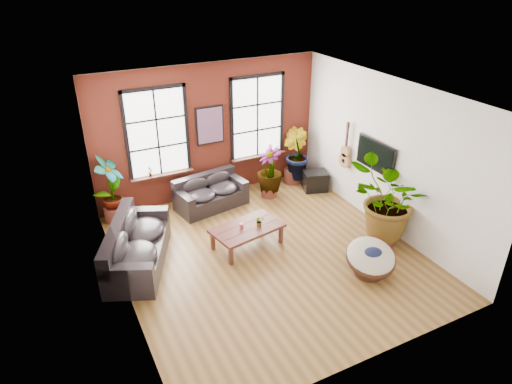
# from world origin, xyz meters

# --- Properties ---
(room) EXTENTS (6.04, 6.54, 3.54)m
(room) POSITION_xyz_m (0.00, 0.15, 1.75)
(room) COLOR brown
(room) RESTS_ON ground
(sofa_back) EXTENTS (1.90, 1.16, 0.82)m
(sofa_back) POSITION_xyz_m (-0.31, 2.60, 0.37)
(sofa_back) COLOR black
(sofa_back) RESTS_ON ground
(sofa_left) EXTENTS (1.89, 2.59, 0.94)m
(sofa_left) POSITION_xyz_m (-2.61, 0.97, 0.43)
(sofa_left) COLOR black
(sofa_left) RESTS_ON ground
(coffee_table) EXTENTS (1.67, 1.14, 0.59)m
(coffee_table) POSITION_xyz_m (-0.26, 0.52, 0.43)
(coffee_table) COLOR #4C221B
(coffee_table) RESTS_ON ground
(papasan_chair) EXTENTS (1.22, 1.23, 0.75)m
(papasan_chair) POSITION_xyz_m (1.50, -1.51, 0.39)
(papasan_chair) COLOR #392014
(papasan_chair) RESTS_ON ground
(poster) EXTENTS (0.74, 0.06, 0.98)m
(poster) POSITION_xyz_m (0.00, 3.18, 1.95)
(poster) COLOR black
(poster) RESTS_ON room
(tv_wall_unit) EXTENTS (0.13, 1.86, 1.20)m
(tv_wall_unit) POSITION_xyz_m (2.93, 0.60, 1.54)
(tv_wall_unit) COLOR black
(tv_wall_unit) RESTS_ON room
(media_box) EXTENTS (0.76, 0.69, 0.53)m
(media_box) POSITION_xyz_m (2.61, 2.17, 0.26)
(media_box) COLOR black
(media_box) RESTS_ON ground
(pot_back_left) EXTENTS (0.59, 0.59, 0.37)m
(pot_back_left) POSITION_xyz_m (-2.64, 2.96, 0.19)
(pot_back_left) COLOR brown
(pot_back_left) RESTS_ON ground
(pot_back_right) EXTENTS (0.56, 0.56, 0.38)m
(pot_back_right) POSITION_xyz_m (2.33, 2.85, 0.19)
(pot_back_right) COLOR brown
(pot_back_right) RESTS_ON ground
(pot_right_wall) EXTENTS (0.61, 0.61, 0.43)m
(pot_right_wall) POSITION_xyz_m (2.46, -0.74, 0.21)
(pot_right_wall) COLOR brown
(pot_right_wall) RESTS_ON ground
(pot_mid) EXTENTS (0.44, 0.44, 0.32)m
(pot_mid) POSITION_xyz_m (1.30, 2.40, 0.16)
(pot_mid) COLOR brown
(pot_mid) RESTS_ON ground
(floor_plant_back_left) EXTENTS (0.94, 0.98, 1.55)m
(floor_plant_back_left) POSITION_xyz_m (-2.65, 2.95, 0.93)
(floor_plant_back_left) COLOR #134A1D
(floor_plant_back_left) RESTS_ON ground
(floor_plant_back_right) EXTENTS (0.76, 0.88, 1.41)m
(floor_plant_back_right) POSITION_xyz_m (2.35, 2.83, 0.86)
(floor_plant_back_right) COLOR #134A1D
(floor_plant_back_right) RESTS_ON ground
(floor_plant_right_wall) EXTENTS (1.90, 1.74, 1.81)m
(floor_plant_right_wall) POSITION_xyz_m (2.50, -0.75, 1.06)
(floor_plant_right_wall) COLOR #134A1D
(floor_plant_right_wall) RESTS_ON ground
(floor_plant_mid) EXTENTS (0.75, 0.75, 1.23)m
(floor_plant_mid) POSITION_xyz_m (1.33, 2.43, 0.75)
(floor_plant_mid) COLOR #134A1D
(floor_plant_mid) RESTS_ON ground
(table_plant) EXTENTS (0.23, 0.20, 0.22)m
(table_plant) POSITION_xyz_m (0.00, 0.44, 0.60)
(table_plant) COLOR #134A1D
(table_plant) RESTS_ON coffee_table
(sill_plant_left) EXTENTS (0.17, 0.17, 0.27)m
(sill_plant_left) POSITION_xyz_m (-1.65, 3.13, 1.04)
(sill_plant_left) COLOR #134A1D
(sill_plant_left) RESTS_ON room
(sill_plant_right) EXTENTS (0.19, 0.19, 0.27)m
(sill_plant_right) POSITION_xyz_m (1.70, 3.13, 1.04)
(sill_plant_right) COLOR #134A1D
(sill_plant_right) RESTS_ON room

